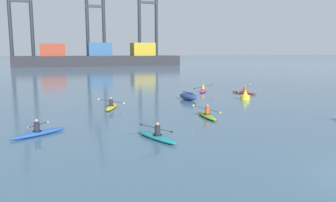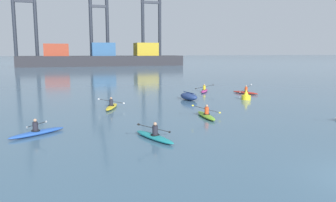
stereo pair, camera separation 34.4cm
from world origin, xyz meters
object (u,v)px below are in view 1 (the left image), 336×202
Objects in this scene: gantry_crane_west_mid at (96,17)px; kayak_blue at (39,132)px; kayak_yellow at (111,106)px; kayak_red at (244,92)px; gantry_crane_west at (20,14)px; channel_buoy at (245,96)px; capsized_dinghy at (188,96)px; kayak_teal at (157,136)px; container_barge at (100,58)px; kayak_magenta at (203,90)px; gantry_crane_east_mid at (148,16)px; kayak_lime at (207,115)px.

gantry_crane_west_mid is 106.10m from kayak_blue.
kayak_yellow is 1.01× the size of kayak_red.
gantry_crane_west reaches higher than kayak_red.
gantry_crane_west_mid is 96.45m from channel_buoy.
kayak_teal is at bearing -118.21° from capsized_dinghy.
kayak_red is 0.99× the size of kayak_teal.
container_barge is at bearing 94.45° from kayak_red.
container_barge reaches higher than capsized_dinghy.
gantry_crane_west is 110.35m from kayak_teal.
kayak_red reaches higher than channel_buoy.
container_barge is at bearing 84.82° from kayak_teal.
container_barge is 76.85m from kayak_magenta.
gantry_crane_east_mid is 112.11m from kayak_blue.
kayak_magenta is (-3.69, 2.92, 0.00)m from kayak_red.
channel_buoy reaches higher than capsized_dinghy.
capsized_dinghy is 0.81× the size of kayak_teal.
kayak_yellow is at bearing -161.79° from capsized_dinghy.
gantry_crane_west_mid is at bearing 81.88° from kayak_blue.
gantry_crane_west is at bearing 103.67° from capsized_dinghy.
capsized_dinghy is at bearing -102.71° from gantry_crane_east_mid.
kayak_red is 1.05× the size of kayak_magenta.
gantry_crane_west_mid is at bearing 93.85° from kayak_red.
container_barge is 28.01m from gantry_crane_east_mid.
kayak_red is at bearing 60.23° from channel_buoy.
kayak_blue is (-14.70, -92.61, -2.48)m from container_barge.
gantry_crane_west is 98.55m from kayak_red.
gantry_crane_east_mid reaches higher than capsized_dinghy.
kayak_yellow is at bearing -106.71° from gantry_crane_east_mid.
kayak_teal is at bearing -95.18° from container_barge.
gantry_crane_west_mid reaches higher than kayak_teal.
kayak_red is at bearing 18.46° from kayak_yellow.
gantry_crane_west_mid is 11.42× the size of kayak_blue.
gantry_crane_west is 35.09× the size of channel_buoy.
kayak_red is 4.71m from kayak_magenta.
kayak_blue reaches higher than capsized_dinghy.
kayak_red is at bearing -38.36° from kayak_magenta.
container_barge reaches higher than kayak_red.
container_barge is 31.19m from gantry_crane_west.
kayak_yellow is (-9.54, -96.04, -16.69)m from gantry_crane_west_mid.
kayak_yellow is (15.17, -97.25, -17.13)m from gantry_crane_west.
gantry_crane_west reaches higher than kayak_blue.
kayak_yellow is at bearing -161.54° from kayak_red.
gantry_crane_west_mid is 19.81m from gantry_crane_east_mid.
gantry_crane_east_mid is at bearing 81.61° from kayak_red.
gantry_crane_east_mid is at bearing 32.38° from container_barge.
kayak_red is at bearing 18.71° from capsized_dinghy.
kayak_magenta is at bearing 34.27° from kayak_yellow.
kayak_teal is (-28.47, -108.07, -17.79)m from gantry_crane_east_mid.
kayak_yellow and kayak_magenta have the same top height.
gantry_crane_west_mid is 10.42× the size of kayak_lime.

